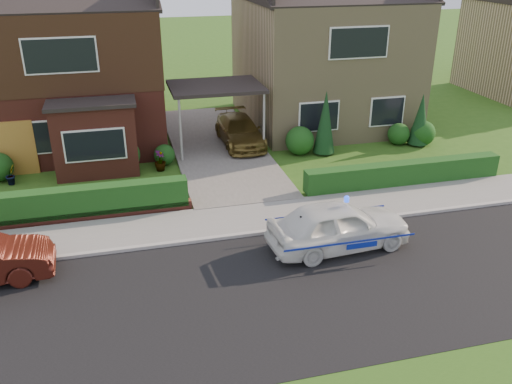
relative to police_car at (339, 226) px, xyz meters
name	(u,v)px	position (x,y,z in m)	size (l,w,h in m)	color
ground	(298,290)	(-1.79, -1.77, -0.70)	(120.00, 120.00, 0.00)	#2A5416
road	(298,290)	(-1.79, -1.77, -0.70)	(60.00, 6.00, 0.02)	black
kerb	(266,232)	(-1.79, 1.28, -0.64)	(60.00, 0.16, 0.12)	#9E9993
sidewalk	(257,217)	(-1.79, 2.33, -0.65)	(60.00, 2.00, 0.10)	slate
driveway	(217,147)	(-1.79, 9.23, -0.64)	(3.80, 12.00, 0.12)	#666059
house_left	(69,53)	(-7.57, 12.14, 3.11)	(7.50, 9.53, 7.25)	maroon
house_right	(323,45)	(4.01, 12.23, 2.96)	(7.50, 8.06, 7.25)	tan
carport_link	(216,88)	(-1.79, 9.19, 1.95)	(3.80, 3.00, 2.77)	black
garage_door	(5,149)	(-10.04, 8.19, 0.35)	(2.20, 0.10, 2.10)	#91611F
dwarf_wall	(70,218)	(-7.59, 3.53, -0.52)	(7.70, 0.25, 0.36)	maroon
hedge_left	(71,220)	(-7.59, 3.68, -0.70)	(7.50, 0.55, 0.90)	#133912
hedge_right	(402,185)	(4.01, 3.58, -0.70)	(7.50, 0.55, 0.80)	#133912
shrub_left_mid	(123,155)	(-5.79, 7.53, -0.04)	(1.32, 1.32, 1.32)	#133912
shrub_left_near	(164,155)	(-4.19, 7.83, -0.28)	(0.84, 0.84, 0.84)	#133912
shrub_right_near	(300,141)	(1.41, 7.63, -0.10)	(1.20, 1.20, 1.20)	#133912
shrub_right_mid	(399,134)	(6.01, 7.73, -0.22)	(0.96, 0.96, 0.96)	#133912
shrub_right_far	(423,133)	(7.01, 7.43, -0.16)	(1.08, 1.08, 1.08)	#133912
conifer_a	(325,124)	(2.41, 7.43, 0.60)	(0.90, 0.90, 2.60)	black
conifer_b	(420,121)	(6.81, 7.43, 0.40)	(0.90, 0.90, 2.20)	black
police_car	(339,226)	(0.00, 0.00, 0.00)	(3.79, 4.24, 1.57)	silver
driveway_car	(240,131)	(-0.79, 9.24, 0.00)	(1.64, 4.02, 1.17)	brown
potted_plant_b	(11,175)	(-9.82, 7.23, -0.34)	(0.32, 0.40, 0.73)	gray
potted_plant_c	(160,161)	(-4.41, 7.23, -0.30)	(0.45, 0.45, 0.80)	gray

